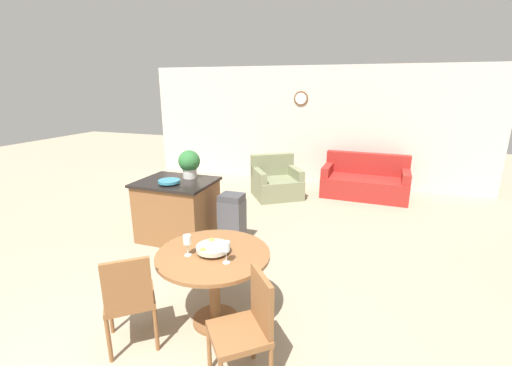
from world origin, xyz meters
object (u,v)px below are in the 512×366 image
object	(u,v)px
dining_table	(214,269)
potted_plant	(189,163)
dining_chair_near_left	(129,296)
trash_bin	(232,220)
wine_glass_left	(187,241)
kitchen_island	(178,209)
fruit_bowl	(213,248)
dining_chair_near_right	(247,324)
couch	(365,182)
armchair	(276,183)
wine_glass_right	(226,247)
teal_bowl	(169,181)

from	to	relation	value
dining_table	potted_plant	bearing A→B (deg)	125.09
dining_table	dining_chair_near_left	bearing A→B (deg)	-134.82
trash_bin	wine_glass_left	bearing A→B (deg)	-79.73
dining_table	kitchen_island	world-z (taller)	kitchen_island
fruit_bowl	kitchen_island	size ratio (longest dim) A/B	0.29
dining_chair_near_right	fruit_bowl	distance (m)	0.82
potted_plant	fruit_bowl	bearing A→B (deg)	-54.92
fruit_bowl	potted_plant	distance (m)	2.25
kitchen_island	dining_chair_near_right	bearing A→B (deg)	-47.81
dining_chair_near_left	wine_glass_left	distance (m)	0.67
fruit_bowl	couch	xyz separation A→B (m)	(1.22, 4.70, -0.51)
fruit_bowl	trash_bin	distance (m)	1.78
wine_glass_left	armchair	bearing A→B (deg)	94.72
couch	dining_chair_near_right	bearing A→B (deg)	-95.37
dining_chair_near_left	dining_chair_near_right	distance (m)	1.09
trash_bin	wine_glass_right	bearing A→B (deg)	-68.15
trash_bin	potted_plant	bearing A→B (deg)	167.33
dining_table	dining_chair_near_right	size ratio (longest dim) A/B	1.16
dining_chair_near_right	potted_plant	distance (m)	3.05
kitchen_island	couch	size ratio (longest dim) A/B	0.63
dining_chair_near_right	armchair	world-z (taller)	dining_chair_near_right
dining_chair_near_left	couch	distance (m)	5.54
trash_bin	armchair	world-z (taller)	armchair
fruit_bowl	potted_plant	bearing A→B (deg)	125.08
dining_table	fruit_bowl	world-z (taller)	fruit_bowl
trash_bin	couch	size ratio (longest dim) A/B	0.44
kitchen_island	wine_glass_right	bearing A→B (deg)	-47.40
wine_glass_left	dining_table	bearing A→B (deg)	31.38
dining_table	dining_chair_near_left	size ratio (longest dim) A/B	1.16
couch	wine_glass_left	bearing A→B (deg)	-104.47
potted_plant	armchair	distance (m)	2.50
dining_chair_near_right	couch	xyz separation A→B (m)	(0.67, 5.24, -0.22)
teal_bowl	fruit_bowl	bearing A→B (deg)	-45.65
teal_bowl	trash_bin	xyz separation A→B (m)	(0.86, 0.24, -0.57)
dining_table	armchair	world-z (taller)	armchair
dining_chair_near_right	trash_bin	distance (m)	2.44
fruit_bowl	teal_bowl	bearing A→B (deg)	134.35
wine_glass_right	couch	distance (m)	4.97
armchair	dining_chair_near_right	bearing A→B (deg)	-111.01
fruit_bowl	couch	distance (m)	4.88
dining_chair_near_right	dining_chair_near_left	bearing A→B (deg)	50.44
wine_glass_left	armchair	size ratio (longest dim) A/B	0.16
armchair	wine_glass_left	bearing A→B (deg)	-119.63
wine_glass_left	kitchen_island	distance (m)	2.14
dining_chair_near_left	armchair	bearing A→B (deg)	50.25
trash_bin	dining_table	bearing A→B (deg)	-72.53
dining_chair_near_right	couch	distance (m)	5.29
dining_chair_near_right	dining_table	bearing A→B (deg)	5.44
teal_bowl	dining_chair_near_left	bearing A→B (deg)	-66.85
dining_chair_near_right	teal_bowl	size ratio (longest dim) A/B	2.97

